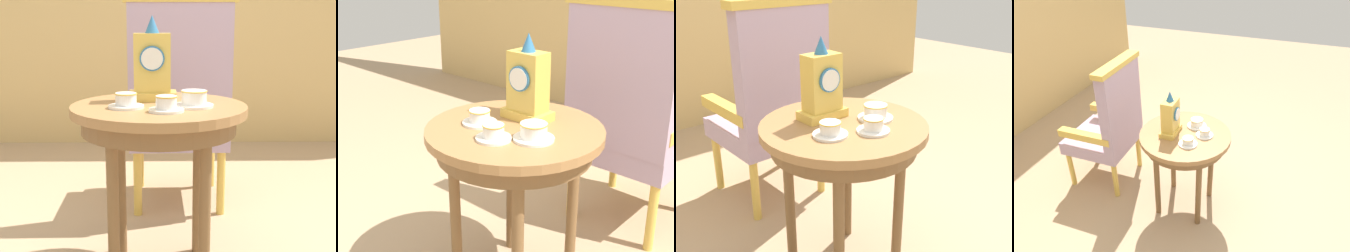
# 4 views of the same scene
# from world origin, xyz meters

# --- Properties ---
(side_table) EXTENTS (0.67, 0.67, 0.70)m
(side_table) POSITION_xyz_m (0.03, 0.08, 0.61)
(side_table) COLOR #9E7042
(side_table) RESTS_ON ground
(teacup_left) EXTENTS (0.13, 0.13, 0.06)m
(teacup_left) POSITION_xyz_m (-0.09, 0.02, 0.72)
(teacup_left) COLOR white
(teacup_left) RESTS_ON side_table
(teacup_right) EXTENTS (0.13, 0.13, 0.06)m
(teacup_right) POSITION_xyz_m (0.05, -0.06, 0.72)
(teacup_right) COLOR white
(teacup_right) RESTS_ON side_table
(teacup_center) EXTENTS (0.15, 0.15, 0.06)m
(teacup_center) POSITION_xyz_m (0.16, 0.03, 0.73)
(teacup_center) COLOR white
(teacup_center) RESTS_ON side_table
(mantel_clock) EXTENTS (0.19, 0.11, 0.34)m
(mantel_clock) POSITION_xyz_m (-0.00, 0.18, 0.83)
(mantel_clock) COLOR gold
(mantel_clock) RESTS_ON side_table
(armchair) EXTENTS (0.56, 0.54, 1.14)m
(armchair) POSITION_xyz_m (0.13, 0.78, 0.59)
(armchair) COLOR #B299B7
(armchair) RESTS_ON ground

